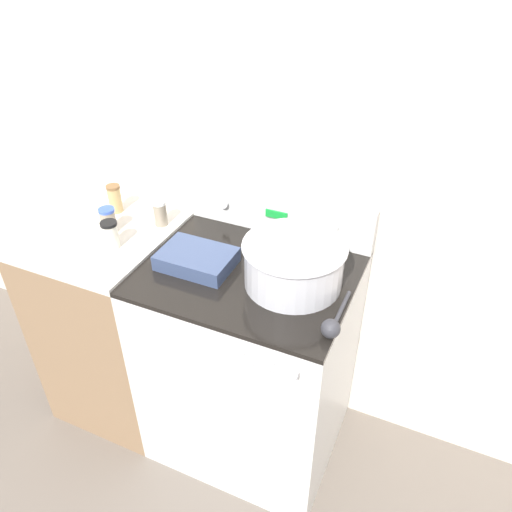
# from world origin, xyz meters

# --- Properties ---
(ground_plane) EXTENTS (12.00, 12.00, 0.00)m
(ground_plane) POSITION_xyz_m (0.00, 0.00, 0.00)
(ground_plane) COLOR #6B6056
(kitchen_wall) EXTENTS (8.00, 0.05, 2.50)m
(kitchen_wall) POSITION_xyz_m (0.00, 0.66, 1.25)
(kitchen_wall) COLOR beige
(kitchen_wall) RESTS_ON ground_plane
(stove_range) EXTENTS (0.77, 0.66, 0.96)m
(stove_range) POSITION_xyz_m (0.00, 0.31, 0.48)
(stove_range) COLOR silver
(stove_range) RESTS_ON ground_plane
(control_panel) EXTENTS (0.77, 0.07, 0.18)m
(control_panel) POSITION_xyz_m (0.00, 0.60, 1.04)
(control_panel) COLOR silver
(control_panel) RESTS_ON stove_range
(side_counter) EXTENTS (0.53, 0.63, 0.97)m
(side_counter) POSITION_xyz_m (-0.65, 0.31, 0.48)
(side_counter) COLOR #896B4C
(side_counter) RESTS_ON ground_plane
(mixing_bowl) EXTENTS (0.36, 0.36, 0.16)m
(mixing_bowl) POSITION_xyz_m (0.17, 0.31, 1.05)
(mixing_bowl) COLOR silver
(mixing_bowl) RESTS_ON stove_range
(casserole_dish) EXTENTS (0.27, 0.19, 0.06)m
(casserole_dish) POSITION_xyz_m (-0.19, 0.26, 0.99)
(casserole_dish) COLOR #38476B
(casserole_dish) RESTS_ON stove_range
(ladle) EXTENTS (0.06, 0.25, 0.06)m
(ladle) POSITION_xyz_m (0.37, 0.13, 0.98)
(ladle) COLOR #333338
(ladle) RESTS_ON stove_range
(spice_jar_white_cap) EXTENTS (0.06, 0.06, 0.11)m
(spice_jar_white_cap) POSITION_xyz_m (-0.45, 0.44, 1.02)
(spice_jar_white_cap) COLOR gray
(spice_jar_white_cap) RESTS_ON side_counter
(spice_jar_black_cap) EXTENTS (0.06, 0.06, 0.11)m
(spice_jar_black_cap) POSITION_xyz_m (-0.53, 0.22, 1.03)
(spice_jar_black_cap) COLOR beige
(spice_jar_black_cap) RESTS_ON side_counter
(spice_jar_blue_cap) EXTENTS (0.06, 0.06, 0.10)m
(spice_jar_blue_cap) POSITION_xyz_m (-0.61, 0.31, 1.02)
(spice_jar_blue_cap) COLOR gray
(spice_jar_blue_cap) RESTS_ON side_counter
(spice_jar_brown_cap) EXTENTS (0.06, 0.06, 0.12)m
(spice_jar_brown_cap) POSITION_xyz_m (-0.69, 0.45, 1.03)
(spice_jar_brown_cap) COLOR tan
(spice_jar_brown_cap) RESTS_ON side_counter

